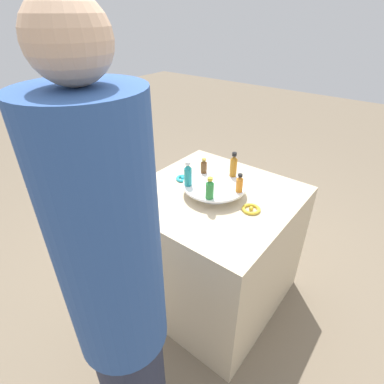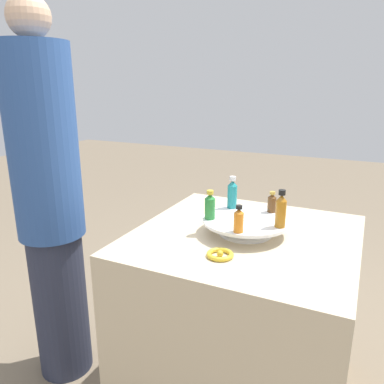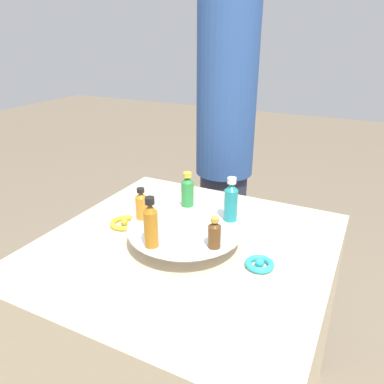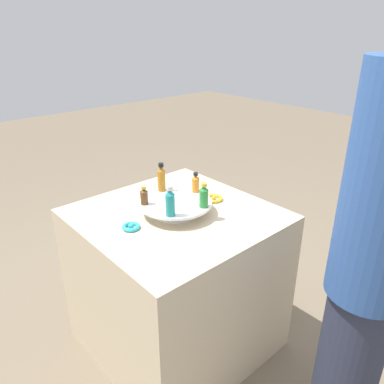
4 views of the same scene
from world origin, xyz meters
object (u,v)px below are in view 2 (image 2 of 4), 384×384
object	(u,v)px
ribbon_bow_gold	(220,254)
display_stand	(246,224)
bottle_orange	(239,220)
person_figure	(50,203)
bottle_amber	(281,210)
bottle_brown	(272,203)
bottle_teal	(232,194)
ribbon_bow_teal	(265,214)
bottle_green	(210,206)

from	to	relation	value
ribbon_bow_gold	display_stand	bearing A→B (deg)	-93.64
bottle_orange	person_figure	bearing A→B (deg)	4.50
bottle_amber	bottle_brown	bearing A→B (deg)	-65.48
bottle_brown	bottle_teal	distance (m)	0.17
display_stand	person_figure	world-z (taller)	person_figure
display_stand	bottle_teal	world-z (taller)	bottle_teal
display_stand	bottle_orange	size ratio (longest dim) A/B	3.42
bottle_amber	ribbon_bow_teal	xyz separation A→B (m)	(0.12, -0.27, -0.12)
bottle_brown	ribbon_bow_gold	distance (m)	0.38
bottle_green	person_figure	bearing A→B (deg)	12.06
bottle_orange	bottle_green	xyz separation A→B (m)	(0.15, -0.08, 0.01)
bottle_amber	ribbon_bow_gold	xyz separation A→B (m)	(0.16, 0.21, -0.12)
bottle_amber	ribbon_bow_gold	size ratio (longest dim) A/B	1.51
bottle_amber	bottle_teal	bearing A→B (deg)	-29.48
display_stand	ribbon_bow_teal	xyz separation A→B (m)	(-0.02, -0.24, -0.03)
bottle_brown	bottle_teal	bearing A→B (deg)	6.52
ribbon_bow_teal	ribbon_bow_gold	bearing A→B (deg)	86.36
bottle_orange	person_figure	size ratio (longest dim) A/B	0.06
bottle_amber	ribbon_bow_teal	world-z (taller)	bottle_amber
ribbon_bow_teal	person_figure	bearing A→B (deg)	27.88
bottle_amber	bottle_orange	bearing A→B (deg)	42.52
bottle_brown	ribbon_bow_teal	size ratio (longest dim) A/B	1.10
ribbon_bow_gold	ribbon_bow_teal	distance (m)	0.48
bottle_green	ribbon_bow_teal	distance (m)	0.35
bottle_teal	ribbon_bow_gold	bearing A→B (deg)	103.37
bottle_orange	bottle_teal	xyz separation A→B (m)	(0.11, -0.25, 0.02)
bottle_brown	ribbon_bow_gold	world-z (taller)	bottle_brown
bottle_amber	person_figure	xyz separation A→B (m)	(0.97, 0.18, -0.06)
bottle_brown	ribbon_bow_gold	bearing A→B (deg)	76.72
bottle_orange	bottle_brown	size ratio (longest dim) A/B	1.14
ribbon_bow_gold	person_figure	world-z (taller)	person_figure
bottle_amber	bottle_brown	size ratio (longest dim) A/B	1.62
ribbon_bow_gold	person_figure	distance (m)	0.82
bottle_brown	ribbon_bow_gold	xyz separation A→B (m)	(0.09, 0.36, -0.09)
bottle_orange	bottle_teal	size ratio (longest dim) A/B	0.73
display_stand	ribbon_bow_teal	size ratio (longest dim) A/B	4.28
display_stand	bottle_green	bearing A→B (deg)	24.52
bottle_amber	bottle_green	xyz separation A→B (m)	(0.27, 0.03, -0.01)
bottle_amber	bottle_brown	distance (m)	0.17
bottle_amber	bottle_brown	world-z (taller)	bottle_amber
display_stand	person_figure	distance (m)	0.85
bottle_green	person_figure	distance (m)	0.72
display_stand	bottle_green	size ratio (longest dim) A/B	2.96
bottle_green	bottle_orange	bearing A→B (deg)	150.52
bottle_teal	ribbon_bow_teal	bearing A→B (deg)	-130.19
bottle_orange	display_stand	bearing A→B (deg)	-83.48
ribbon_bow_gold	bottle_brown	bearing A→B (deg)	-103.28
bottle_teal	person_figure	world-z (taller)	person_figure
display_stand	bottle_amber	size ratio (longest dim) A/B	2.40
bottle_green	ribbon_bow_gold	distance (m)	0.24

